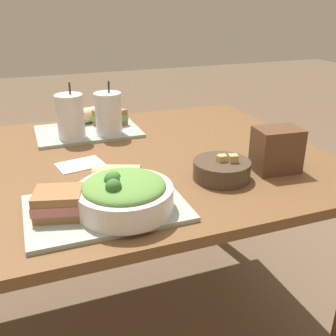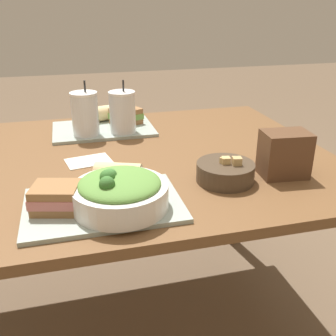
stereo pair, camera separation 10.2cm
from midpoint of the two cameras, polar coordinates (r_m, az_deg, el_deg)
name	(u,v)px [view 1 (the left image)]	position (r m, az deg, el deg)	size (l,w,h in m)	color
ground_plane	(122,329)	(1.74, -8.51, -22.17)	(12.00, 12.00, 0.00)	brown
dining_table	(113,183)	(1.35, -10.16, -2.15)	(1.43, 1.05, 0.74)	brown
tray_near	(106,208)	(1.01, -11.82, -5.81)	(0.40, 0.27, 0.01)	#99A89E
tray_far	(88,131)	(1.60, -13.34, 5.16)	(0.40, 0.27, 0.01)	#99A89E
salad_bowl	(124,194)	(0.96, -9.41, -3.78)	(0.24, 0.24, 0.10)	white
soup_bowl	(222,169)	(1.15, 5.31, -0.20)	(0.17, 0.17, 0.08)	#473828
sandwich_near	(59,203)	(0.98, -18.49, -4.92)	(0.14, 0.12, 0.06)	olive
baguette_near	(118,176)	(1.09, -9.98, -1.24)	(0.14, 0.11, 0.06)	#DBBC84
sandwich_far	(110,118)	(1.64, -10.20, 7.20)	(0.14, 0.13, 0.06)	olive
baguette_far	(86,115)	(1.69, -13.58, 7.40)	(0.11, 0.09, 0.06)	#DBBC84
drink_cup_dark	(71,118)	(1.50, -15.88, 6.97)	(0.10, 0.10, 0.21)	silver
drink_cup_red	(108,115)	(1.52, -10.57, 7.56)	(0.10, 0.10, 0.20)	silver
chip_bag	(277,150)	(1.22, 13.22, 2.54)	(0.14, 0.11, 0.14)	brown
napkin_folded	(80,165)	(1.30, -14.85, 0.44)	(0.16, 0.12, 0.00)	silver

